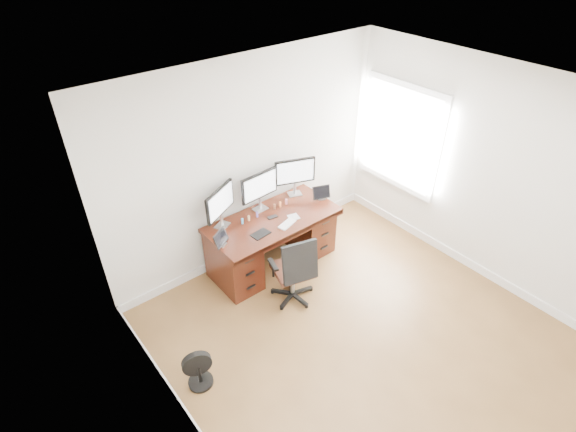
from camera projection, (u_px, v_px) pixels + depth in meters
ground at (374, 347)px, 4.94m from camera, size 4.50×4.50×0.00m
back_wall at (250, 163)px, 5.59m from camera, size 4.00×0.10×2.70m
right_wall at (495, 179)px, 5.26m from camera, size 0.10×4.50×2.70m
desk at (272, 239)px, 5.87m from camera, size 1.70×0.80×0.75m
office_chair at (294, 280)px, 5.36m from camera, size 0.63×0.63×0.96m
floor_fan at (199, 370)px, 4.45m from camera, size 0.30×0.26×0.44m
monitor_left at (220, 203)px, 5.33m from camera, size 0.51×0.28×0.53m
monitor_center at (260, 187)px, 5.63m from camera, size 0.55×0.15×0.53m
monitor_right at (295, 173)px, 5.93m from camera, size 0.53×0.23×0.53m
tablet_left at (221, 239)px, 5.17m from camera, size 0.24×0.18×0.19m
tablet_right at (322, 193)px, 5.97m from camera, size 0.25×0.15×0.19m
keyboard at (287, 224)px, 5.54m from camera, size 0.28×0.18×0.01m
trackpad at (294, 217)px, 5.67m from camera, size 0.16×0.16×0.01m
drawing_tablet at (261, 234)px, 5.38m from camera, size 0.24×0.17×0.01m
phone at (272, 217)px, 5.67m from camera, size 0.14×0.08×0.01m
figurine_blue at (242, 221)px, 5.53m from camera, size 0.03×0.03×0.08m
figurine_yellow at (249, 218)px, 5.58m from camera, size 0.03×0.03×0.08m
figurine_purple at (257, 214)px, 5.65m from camera, size 0.03×0.03×0.08m
figurine_brown at (275, 206)px, 5.79m from camera, size 0.03×0.03×0.08m
figurine_orange at (280, 204)px, 5.84m from camera, size 0.03×0.03×0.08m
figurine_pink at (286, 201)px, 5.89m from camera, size 0.03×0.03×0.08m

